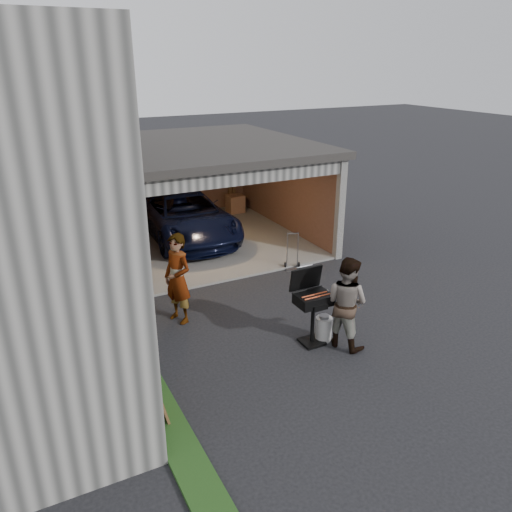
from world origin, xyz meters
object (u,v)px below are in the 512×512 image
(hand_truck, at_px, (292,262))
(propane_tank, at_px, (324,329))
(minivan, at_px, (185,217))
(woman, at_px, (178,279))
(man, at_px, (346,302))
(plywood_panel, at_px, (154,389))
(bbq_grill, at_px, (312,301))

(hand_truck, bearing_deg, propane_tank, -87.27)
(minivan, bearing_deg, hand_truck, -62.55)
(minivan, xyz_separation_m, woman, (-1.82, -4.70, 0.27))
(woman, relative_size, hand_truck, 1.93)
(propane_tank, bearing_deg, man, -52.62)
(plywood_panel, bearing_deg, propane_tank, 10.15)
(woman, bearing_deg, man, 23.95)
(man, xyz_separation_m, hand_truck, (1.02, 3.57, -0.70))
(propane_tank, relative_size, hand_truck, 0.49)
(woman, relative_size, propane_tank, 3.97)
(man, distance_m, propane_tank, 0.76)
(woman, distance_m, man, 3.37)
(minivan, height_order, bbq_grill, bbq_grill)
(propane_tank, bearing_deg, minivan, 93.32)
(propane_tank, bearing_deg, plywood_panel, -169.85)
(minivan, bearing_deg, man, -83.09)
(propane_tank, xyz_separation_m, plywood_panel, (-3.50, -0.63, 0.21))
(hand_truck, bearing_deg, minivan, 139.59)
(minivan, relative_size, man, 2.73)
(hand_truck, bearing_deg, bbq_grill, -91.43)
(minivan, xyz_separation_m, propane_tank, (0.39, -6.70, -0.44))
(plywood_panel, bearing_deg, minivan, 66.97)
(bbq_grill, bearing_deg, plywood_panel, -168.40)
(hand_truck, bearing_deg, plywood_panel, -116.88)
(woman, xyz_separation_m, bbq_grill, (1.94, -1.96, -0.07))
(propane_tank, distance_m, plywood_panel, 3.56)
(plywood_panel, bearing_deg, hand_truck, 39.20)
(propane_tank, height_order, hand_truck, hand_truck)
(woman, bearing_deg, minivan, 136.20)
(minivan, relative_size, plywood_panel, 5.37)
(plywood_panel, xyz_separation_m, hand_truck, (4.77, 3.89, -0.26))
(minivan, xyz_separation_m, bbq_grill, (0.13, -6.66, 0.20))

